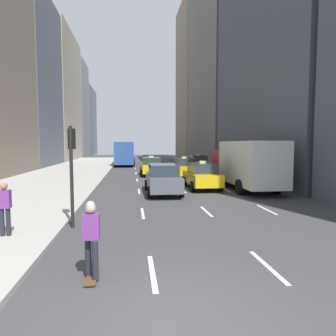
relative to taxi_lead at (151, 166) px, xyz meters
name	(u,v)px	position (x,y,z in m)	size (l,w,h in m)	color
ground_plane	(173,323)	(-1.20, -23.58, -0.88)	(160.00, 160.00, 0.00)	#3D3D3F
sidewalk_left	(70,172)	(-8.20, 3.42, -0.81)	(8.00, 66.00, 0.15)	#ADAAA3
lane_markings	(167,176)	(1.40, -0.58, -0.87)	(5.72, 56.00, 0.01)	white
building_row_left	(38,78)	(-15.20, 17.96, 11.61)	(6.00, 88.26, 34.49)	gray
building_row_right	(236,31)	(10.80, 7.47, 15.64)	(6.00, 60.78, 36.58)	#4C515B
taxi_lead	(151,166)	(0.00, 0.00, 0.00)	(2.02, 4.40, 1.87)	yellow
taxi_second	(202,176)	(2.80, -8.88, 0.00)	(2.02, 4.40, 1.87)	yellow
taxi_third	(198,163)	(5.60, 4.90, 0.00)	(2.02, 4.40, 1.87)	yellow
taxi_fourth	(184,168)	(2.80, -1.98, 0.00)	(2.02, 4.40, 1.87)	yellow
sedan_black_near	(163,179)	(0.00, -10.58, 0.03)	(2.02, 4.84, 1.78)	#565B66
city_bus	(125,152)	(-2.81, 15.45, 0.91)	(2.80, 11.61, 3.25)	#2D519E
box_truck	(245,163)	(5.60, -9.30, 0.83)	(2.58, 8.40, 3.15)	maroon
skateboarder	(91,237)	(-2.74, -21.77, 0.08)	(0.36, 0.80, 1.75)	brown
pedestrian_near_curb	(5,206)	(-5.72, -18.71, 0.19)	(0.36, 0.22, 1.65)	#23232D
traffic_light_pole	(72,160)	(-3.95, -17.40, 1.53)	(0.24, 0.42, 3.60)	black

